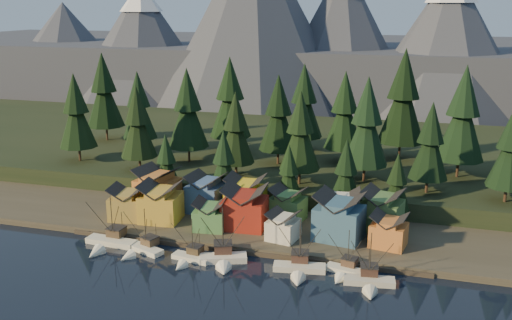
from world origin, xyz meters
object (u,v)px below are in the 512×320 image
(boat_3, at_px, (223,252))
(house_back_1, at_px, (206,192))
(boat_2, at_px, (189,253))
(house_front_0, at_px, (128,202))
(house_back_0, at_px, (157,187))
(boat_1, at_px, (140,244))
(boat_4, at_px, (299,263))
(boat_5, at_px, (345,266))
(boat_0, at_px, (108,237))
(boat_6, at_px, (370,276))
(house_front_1, at_px, (161,201))

(boat_3, distance_m, house_back_1, 27.55)
(boat_2, bearing_deg, boat_3, 19.55)
(house_front_0, relative_size, house_back_0, 0.84)
(boat_1, bearing_deg, house_front_0, 146.62)
(boat_4, height_order, house_front_0, boat_4)
(boat_1, distance_m, house_back_1, 25.28)
(boat_2, height_order, boat_4, boat_4)
(boat_5, xyz_separation_m, house_back_0, (-50.53, 21.45, 5.06))
(boat_4, height_order, house_back_1, house_back_1)
(boat_3, bearing_deg, house_back_1, 97.72)
(house_back_0, bearing_deg, boat_3, -32.12)
(boat_0, bearing_deg, boat_4, 2.77)
(boat_2, xyz_separation_m, house_back_1, (-5.79, 25.33, 4.60))
(boat_3, height_order, boat_5, boat_3)
(house_back_0, bearing_deg, boat_2, -42.69)
(boat_1, bearing_deg, boat_3, 20.80)
(boat_2, bearing_deg, boat_0, -176.74)
(boat_3, relative_size, house_back_0, 1.18)
(boat_6, bearing_deg, boat_0, 169.99)
(boat_1, relative_size, house_front_1, 1.10)
(boat_0, bearing_deg, boat_3, 1.89)
(boat_5, distance_m, house_back_0, 55.13)
(boat_3, xyz_separation_m, boat_6, (29.82, -1.61, -0.43))
(boat_0, height_order, boat_2, boat_0)
(boat_5, bearing_deg, boat_3, -162.39)
(house_back_1, bearing_deg, boat_1, -97.60)
(boat_3, bearing_deg, house_front_1, 123.96)
(house_front_1, height_order, house_back_1, house_back_1)
(boat_3, bearing_deg, house_back_0, 117.40)
(boat_0, distance_m, boat_2, 20.24)
(boat_0, xyz_separation_m, boat_5, (51.91, 1.09, -0.31))
(boat_0, xyz_separation_m, boat_2, (20.12, -2.13, -0.28))
(house_back_0, bearing_deg, house_front_0, -99.60)
(boat_4, bearing_deg, boat_2, 174.87)
(house_front_0, bearing_deg, house_back_0, 61.35)
(boat_0, height_order, boat_4, boat_0)
(boat_1, distance_m, boat_3, 18.75)
(boat_3, relative_size, boat_4, 1.08)
(boat_2, relative_size, boat_6, 0.88)
(boat_3, bearing_deg, boat_5, -15.89)
(boat_2, relative_size, boat_4, 0.84)
(house_front_1, height_order, house_back_0, house_back_0)
(house_back_0, distance_m, house_back_1, 12.98)
(boat_4, bearing_deg, boat_3, 171.87)
(boat_4, relative_size, house_front_1, 1.22)
(boat_2, height_order, house_front_1, house_front_1)
(boat_0, height_order, house_back_0, house_back_0)
(boat_6, xyz_separation_m, house_back_0, (-55.62, 25.01, 4.78))
(boat_0, bearing_deg, house_front_0, 102.08)
(boat_0, xyz_separation_m, boat_3, (27.19, -0.86, 0.39))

